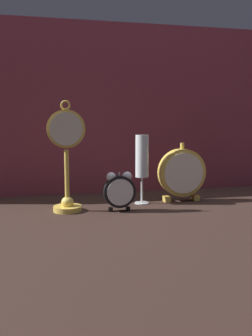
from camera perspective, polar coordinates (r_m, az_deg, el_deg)
name	(u,v)px	position (r m, az deg, el deg)	size (l,w,h in m)	color
ground_plane	(132,213)	(1.13, 0.92, -6.81)	(4.00, 4.00, 0.00)	black
fabric_backdrop_drape	(111,109)	(1.42, -2.28, 8.92)	(1.75, 0.01, 0.63)	brown
pocket_watch_on_stand	(67,161)	(1.14, -9.04, 1.08)	(0.11, 0.09, 0.33)	gold
alarm_clock_twin_bell	(119,189)	(1.14, -1.04, -3.29)	(0.10, 0.03, 0.12)	black
mantel_clock_silver	(182,173)	(1.29, 8.50, -0.75)	(0.16, 0.04, 0.20)	gold
champagne_flute	(142,160)	(1.23, 2.46, 1.19)	(0.05, 0.05, 0.23)	silver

